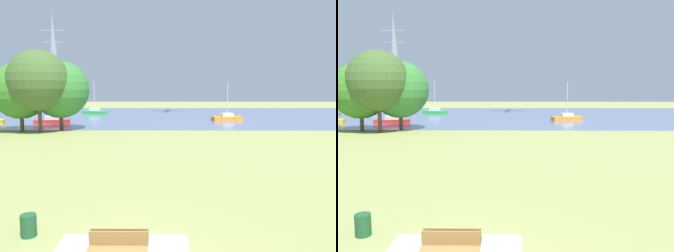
# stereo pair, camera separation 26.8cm
# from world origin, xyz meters

# --- Properties ---
(ground_plane) EXTENTS (160.00, 160.00, 0.00)m
(ground_plane) POSITION_xyz_m (0.00, 22.00, 0.00)
(ground_plane) COLOR #8C9351
(bench_facing_water) EXTENTS (1.80, 0.48, 0.89)m
(bench_facing_water) POSITION_xyz_m (0.00, 0.27, 0.47)
(bench_facing_water) COLOR tan
(bench_facing_water) RESTS_ON concrete_pad
(bench_facing_inland) EXTENTS (1.80, 0.48, 0.89)m
(bench_facing_inland) POSITION_xyz_m (0.00, -0.27, 0.47)
(bench_facing_inland) COLOR tan
(bench_facing_inland) RESTS_ON concrete_pad
(litter_bin) EXTENTS (0.56, 0.56, 0.80)m
(litter_bin) POSITION_xyz_m (-3.50, 1.66, 0.40)
(litter_bin) COLOR #1E512D
(litter_bin) RESTS_ON ground
(water_surface) EXTENTS (140.00, 40.00, 0.02)m
(water_surface) POSITION_xyz_m (0.00, 50.00, 0.01)
(water_surface) COLOR slate
(water_surface) RESTS_ON ground
(sailboat_red) EXTENTS (4.97, 2.22, 6.88)m
(sailboat_red) POSITION_xyz_m (-15.12, 36.91, 0.46)
(sailboat_red) COLOR red
(sailboat_red) RESTS_ON water_surface
(sailboat_green) EXTENTS (5.03, 3.01, 6.33)m
(sailboat_green) POSITION_xyz_m (-12.79, 53.34, 0.46)
(sailboat_green) COLOR green
(sailboat_green) RESTS_ON water_surface
(sailboat_blue) EXTENTS (5.01, 2.46, 5.78)m
(sailboat_blue) POSITION_xyz_m (-27.62, 60.90, 0.45)
(sailboat_blue) COLOR blue
(sailboat_blue) RESTS_ON water_surface
(sailboat_orange) EXTENTS (5.03, 2.78, 5.93)m
(sailboat_orange) POSITION_xyz_m (10.46, 41.93, 0.45)
(sailboat_orange) COLOR orange
(sailboat_orange) RESTS_ON water_surface
(tree_mid_shore) EXTENTS (6.55, 6.55, 8.06)m
(tree_mid_shore) POSITION_xyz_m (-15.86, 29.04, 4.77)
(tree_mid_shore) COLOR brown
(tree_mid_shore) RESTS_ON ground
(tree_west_near) EXTENTS (6.96, 6.96, 9.41)m
(tree_west_near) POSITION_xyz_m (-13.36, 28.15, 5.92)
(tree_west_near) COLOR brown
(tree_west_near) RESTS_ON ground
(tree_west_far) EXTENTS (6.86, 6.86, 8.35)m
(tree_west_far) POSITION_xyz_m (-11.63, 30.36, 4.91)
(tree_west_far) COLOR brown
(tree_west_far) RESTS_ON ground
(electricity_pylon) EXTENTS (6.40, 4.40, 24.69)m
(electricity_pylon) POSITION_xyz_m (-29.24, 79.41, 12.36)
(electricity_pylon) COLOR gray
(electricity_pylon) RESTS_ON ground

